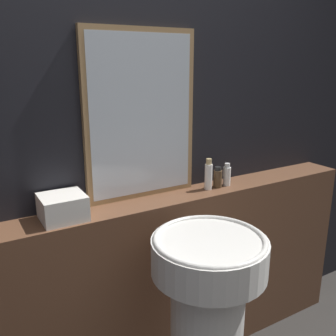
{
  "coord_description": "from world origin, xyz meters",
  "views": [
    {
      "loc": [
        -0.77,
        -0.13,
        1.66
      ],
      "look_at": [
        0.08,
        1.31,
        1.18
      ],
      "focal_mm": 40.0,
      "sensor_mm": 36.0,
      "label": 1
    }
  ],
  "objects_px": {
    "towel_stack": "(63,207)",
    "shampoo_bottle": "(208,175)",
    "pedestal_sink": "(207,322)",
    "mirror": "(141,116)",
    "conditioner_bottle": "(218,178)",
    "lotion_bottle": "(227,175)"
  },
  "relations": [
    {
      "from": "lotion_bottle",
      "to": "mirror",
      "type": "bearing_deg",
      "value": 169.94
    },
    {
      "from": "conditioner_bottle",
      "to": "shampoo_bottle",
      "type": "bearing_deg",
      "value": 180.0
    },
    {
      "from": "mirror",
      "to": "shampoo_bottle",
      "type": "height_order",
      "value": "mirror"
    },
    {
      "from": "towel_stack",
      "to": "conditioner_bottle",
      "type": "relative_size",
      "value": 1.63
    },
    {
      "from": "towel_stack",
      "to": "shampoo_bottle",
      "type": "height_order",
      "value": "shampoo_bottle"
    },
    {
      "from": "mirror",
      "to": "conditioner_bottle",
      "type": "height_order",
      "value": "mirror"
    },
    {
      "from": "towel_stack",
      "to": "lotion_bottle",
      "type": "distance_m",
      "value": 0.91
    },
    {
      "from": "pedestal_sink",
      "to": "towel_stack",
      "type": "distance_m",
      "value": 0.8
    },
    {
      "from": "conditioner_bottle",
      "to": "pedestal_sink",
      "type": "bearing_deg",
      "value": -130.71
    },
    {
      "from": "shampoo_bottle",
      "to": "mirror",
      "type": "bearing_deg",
      "value": 166.43
    },
    {
      "from": "towel_stack",
      "to": "conditioner_bottle",
      "type": "height_order",
      "value": "conditioner_bottle"
    },
    {
      "from": "conditioner_bottle",
      "to": "lotion_bottle",
      "type": "distance_m",
      "value": 0.06
    },
    {
      "from": "shampoo_bottle",
      "to": "towel_stack",
      "type": "bearing_deg",
      "value": 180.0
    },
    {
      "from": "towel_stack",
      "to": "lotion_bottle",
      "type": "xyz_separation_m",
      "value": [
        0.91,
        0.0,
        0.0
      ]
    },
    {
      "from": "conditioner_bottle",
      "to": "mirror",
      "type": "bearing_deg",
      "value": 168.44
    },
    {
      "from": "mirror",
      "to": "towel_stack",
      "type": "xyz_separation_m",
      "value": [
        -0.43,
        -0.09,
        -0.35
      ]
    },
    {
      "from": "mirror",
      "to": "towel_stack",
      "type": "relative_size",
      "value": 4.34
    },
    {
      "from": "pedestal_sink",
      "to": "conditioner_bottle",
      "type": "distance_m",
      "value": 0.75
    },
    {
      "from": "conditioner_bottle",
      "to": "towel_stack",
      "type": "bearing_deg",
      "value": 180.0
    },
    {
      "from": "pedestal_sink",
      "to": "mirror",
      "type": "relative_size",
      "value": 1.19
    },
    {
      "from": "lotion_bottle",
      "to": "conditioner_bottle",
      "type": "bearing_deg",
      "value": -180.0
    },
    {
      "from": "mirror",
      "to": "shampoo_bottle",
      "type": "relative_size",
      "value": 4.83
    }
  ]
}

